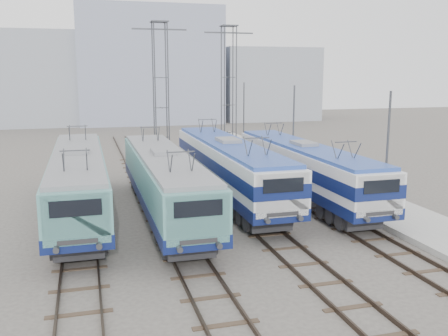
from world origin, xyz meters
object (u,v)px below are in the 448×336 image
at_px(locomotive_center_left, 164,179).
at_px(mast_rear, 244,119).
at_px(locomotive_far_left, 78,179).
at_px(locomotive_center_right, 229,164).
at_px(catenary_tower_east, 229,87).
at_px(locomotive_far_right, 304,166).
at_px(mast_mid, 293,133).
at_px(catenary_tower_west, 161,88).
at_px(mast_front, 387,160).

xyz_separation_m(locomotive_center_left, mast_rear, (10.85, 19.58, 1.32)).
height_order(locomotive_far_left, mast_rear, mast_rear).
distance_m(locomotive_far_left, locomotive_center_right, 9.13).
bearing_deg(catenary_tower_east, locomotive_far_right, -89.11).
relative_size(locomotive_center_right, mast_rear, 2.58).
relative_size(locomotive_center_left, locomotive_center_right, 0.97).
height_order(locomotive_center_right, mast_mid, mast_mid).
height_order(locomotive_far_right, catenary_tower_east, catenary_tower_east).
relative_size(locomotive_far_left, locomotive_center_right, 0.98).
height_order(locomotive_center_right, locomotive_far_right, locomotive_center_right).
height_order(locomotive_center_right, catenary_tower_east, catenary_tower_east).
relative_size(catenary_tower_west, mast_mid, 1.71).
xyz_separation_m(mast_mid, mast_rear, (0.00, 12.00, 0.00)).
bearing_deg(mast_rear, locomotive_center_left, -118.99).
xyz_separation_m(locomotive_center_right, mast_mid, (6.35, 4.76, 1.20)).
distance_m(locomotive_far_right, catenary_tower_east, 16.69).
xyz_separation_m(locomotive_far_left, mast_front, (15.35, -5.70, 1.29)).
xyz_separation_m(catenary_tower_east, mast_front, (2.10, -22.00, -3.14)).
height_order(mast_front, mast_mid, same).
bearing_deg(catenary_tower_west, catenary_tower_east, 17.10).
bearing_deg(mast_rear, locomotive_center_right, -110.75).
distance_m(locomotive_center_left, locomotive_far_right, 9.12).
distance_m(locomotive_center_left, catenary_tower_east, 20.14).
distance_m(locomotive_far_right, mast_front, 6.33).
xyz_separation_m(catenary_tower_west, catenary_tower_east, (6.50, 2.00, 0.00)).
xyz_separation_m(locomotive_center_left, locomotive_center_right, (4.50, 2.82, 0.12)).
bearing_deg(mast_rear, locomotive_far_left, -129.99).
bearing_deg(catenary_tower_west, locomotive_far_left, -115.27).
height_order(catenary_tower_west, mast_mid, catenary_tower_west).
bearing_deg(catenary_tower_east, mast_rear, 43.60).
relative_size(catenary_tower_east, mast_mid, 1.71).
bearing_deg(locomotive_center_right, locomotive_far_right, -16.40).
distance_m(catenary_tower_east, mast_front, 22.32).
distance_m(locomotive_center_right, locomotive_far_right, 4.69).
distance_m(locomotive_far_left, mast_front, 16.43).
xyz_separation_m(locomotive_far_left, locomotive_center_right, (9.00, 1.54, 0.09)).
xyz_separation_m(locomotive_center_left, mast_front, (10.85, -4.42, 1.32)).
xyz_separation_m(locomotive_far_right, mast_mid, (1.85, 6.09, 1.30)).
distance_m(locomotive_center_left, catenary_tower_west, 16.36).
bearing_deg(locomotive_far_right, locomotive_center_right, 163.60).
bearing_deg(mast_mid, catenary_tower_east, 101.86).
bearing_deg(catenary_tower_east, locomotive_far_left, -129.11).
distance_m(locomotive_far_left, mast_mid, 16.64).
bearing_deg(mast_mid, locomotive_far_right, -106.91).
relative_size(locomotive_center_left, mast_rear, 2.50).
xyz_separation_m(locomotive_far_right, mast_front, (1.85, -5.91, 1.30)).
bearing_deg(locomotive_center_right, locomotive_far_left, -170.32).
xyz_separation_m(locomotive_far_left, locomotive_center_left, (4.50, -1.28, -0.03)).
distance_m(catenary_tower_west, mast_front, 22.00).
bearing_deg(catenary_tower_east, mast_mid, -78.14).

